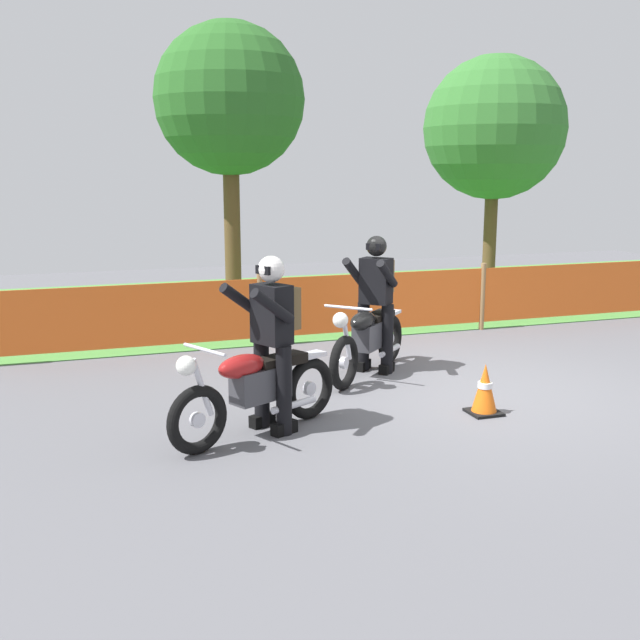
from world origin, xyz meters
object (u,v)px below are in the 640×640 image
(motorcycle_trailing, at_px, (368,339))
(traffic_cone, at_px, (485,389))
(rider_lead, at_px, (273,334))
(rider_trailing, at_px, (376,296))
(motorcycle_lead, at_px, (256,389))

(motorcycle_trailing, xyz_separation_m, traffic_cone, (0.57, -1.75, -0.20))
(rider_lead, xyz_separation_m, rider_trailing, (1.77, 1.68, 0.00))
(rider_trailing, height_order, traffic_cone, rider_trailing)
(rider_lead, bearing_deg, rider_trailing, -162.59)
(traffic_cone, bearing_deg, rider_trailing, 102.30)
(motorcycle_trailing, bearing_deg, motorcycle_lead, -1.78)
(motorcycle_trailing, height_order, rider_trailing, rider_trailing)
(motorcycle_lead, xyz_separation_m, traffic_cone, (2.38, -0.13, -0.20))
(motorcycle_trailing, xyz_separation_m, rider_trailing, (0.16, 0.15, 0.49))
(rider_lead, distance_m, traffic_cone, 2.30)
(motorcycle_lead, xyz_separation_m, rider_lead, (0.19, 0.10, 0.49))
(motorcycle_trailing, relative_size, rider_lead, 0.90)
(traffic_cone, bearing_deg, rider_lead, 174.12)
(motorcycle_lead, xyz_separation_m, motorcycle_trailing, (1.80, 1.62, 0.00))
(motorcycle_lead, xyz_separation_m, rider_trailing, (1.96, 1.78, 0.49))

